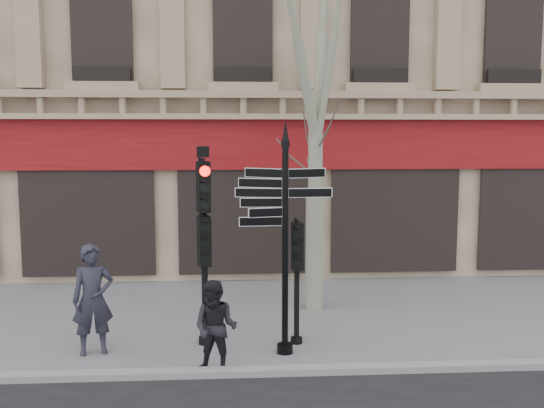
{
  "coord_description": "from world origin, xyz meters",
  "views": [
    {
      "loc": [
        -0.26,
        -10.78,
        3.89
      ],
      "look_at": [
        0.47,
        0.6,
        2.55
      ],
      "focal_mm": 40.0,
      "sensor_mm": 36.0,
      "label": 1
    }
  ],
  "objects_px": {
    "fingerpost": "(285,199)",
    "pedestrian_b": "(216,328)",
    "traffic_signal_secondary": "(297,259)",
    "traffic_signal_main": "(204,221)",
    "pedestrian_a": "(93,299)"
  },
  "relations": [
    {
      "from": "fingerpost",
      "to": "pedestrian_b",
      "type": "distance_m",
      "value": 2.48
    },
    {
      "from": "traffic_signal_secondary",
      "to": "traffic_signal_main",
      "type": "bearing_deg",
      "value": 176.0
    },
    {
      "from": "fingerpost",
      "to": "traffic_signal_secondary",
      "type": "height_order",
      "value": "fingerpost"
    },
    {
      "from": "traffic_signal_main",
      "to": "pedestrian_b",
      "type": "bearing_deg",
      "value": -95.95
    },
    {
      "from": "fingerpost",
      "to": "pedestrian_a",
      "type": "height_order",
      "value": "fingerpost"
    },
    {
      "from": "traffic_signal_secondary",
      "to": "pedestrian_a",
      "type": "height_order",
      "value": "traffic_signal_secondary"
    },
    {
      "from": "fingerpost",
      "to": "pedestrian_a",
      "type": "distance_m",
      "value": 3.82
    },
    {
      "from": "traffic_signal_secondary",
      "to": "pedestrian_a",
      "type": "relative_size",
      "value": 1.16
    },
    {
      "from": "traffic_signal_main",
      "to": "traffic_signal_secondary",
      "type": "height_order",
      "value": "traffic_signal_main"
    },
    {
      "from": "fingerpost",
      "to": "traffic_signal_main",
      "type": "height_order",
      "value": "fingerpost"
    },
    {
      "from": "pedestrian_a",
      "to": "pedestrian_b",
      "type": "relative_size",
      "value": 1.27
    },
    {
      "from": "traffic_signal_main",
      "to": "pedestrian_a",
      "type": "distance_m",
      "value": 2.38
    },
    {
      "from": "traffic_signal_main",
      "to": "pedestrian_b",
      "type": "distance_m",
      "value": 2.11
    },
    {
      "from": "fingerpost",
      "to": "traffic_signal_main",
      "type": "bearing_deg",
      "value": 165.35
    },
    {
      "from": "fingerpost",
      "to": "traffic_signal_main",
      "type": "xyz_separation_m",
      "value": [
        -1.43,
        0.56,
        -0.46
      ]
    }
  ]
}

